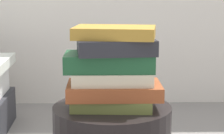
{
  "coord_description": "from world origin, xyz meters",
  "views": [
    {
      "loc": [
        -0.04,
        -1.32,
        0.91
      ],
      "look_at": [
        0.0,
        0.0,
        0.66
      ],
      "focal_mm": 69.65,
      "sensor_mm": 36.0,
      "label": 1
    }
  ],
  "objects_px": {
    "book_cream": "(112,76)",
    "book_forest": "(109,62)",
    "book_rust": "(114,90)",
    "book_charcoal": "(116,46)",
    "book_ochre": "(115,32)",
    "book_olive": "(111,100)"
  },
  "relations": [
    {
      "from": "book_olive",
      "to": "book_cream",
      "type": "distance_m",
      "value": 0.08
    },
    {
      "from": "book_cream",
      "to": "book_forest",
      "type": "height_order",
      "value": "book_forest"
    },
    {
      "from": "book_rust",
      "to": "book_forest",
      "type": "distance_m",
      "value": 0.09
    },
    {
      "from": "book_cream",
      "to": "book_rust",
      "type": "bearing_deg",
      "value": -63.57
    },
    {
      "from": "book_charcoal",
      "to": "book_forest",
      "type": "bearing_deg",
      "value": 161.73
    },
    {
      "from": "book_forest",
      "to": "book_ochre",
      "type": "distance_m",
      "value": 0.09
    },
    {
      "from": "book_cream",
      "to": "book_ochre",
      "type": "distance_m",
      "value": 0.14
    },
    {
      "from": "book_forest",
      "to": "book_charcoal",
      "type": "distance_m",
      "value": 0.05
    },
    {
      "from": "book_charcoal",
      "to": "book_ochre",
      "type": "height_order",
      "value": "book_ochre"
    },
    {
      "from": "book_olive",
      "to": "book_rust",
      "type": "distance_m",
      "value": 0.04
    },
    {
      "from": "book_olive",
      "to": "book_ochre",
      "type": "height_order",
      "value": "book_ochre"
    },
    {
      "from": "book_rust",
      "to": "book_cream",
      "type": "xyz_separation_m",
      "value": [
        -0.01,
        0.01,
        0.04
      ]
    },
    {
      "from": "book_charcoal",
      "to": "book_ochre",
      "type": "xyz_separation_m",
      "value": [
        -0.0,
        -0.0,
        0.04
      ]
    },
    {
      "from": "book_olive",
      "to": "book_forest",
      "type": "bearing_deg",
      "value": -134.48
    },
    {
      "from": "book_olive",
      "to": "book_charcoal",
      "type": "height_order",
      "value": "book_charcoal"
    },
    {
      "from": "book_rust",
      "to": "book_ochre",
      "type": "xyz_separation_m",
      "value": [
        0.0,
        0.0,
        0.18
      ]
    },
    {
      "from": "book_rust",
      "to": "book_ochre",
      "type": "height_order",
      "value": "book_ochre"
    },
    {
      "from": "book_rust",
      "to": "book_forest",
      "type": "relative_size",
      "value": 1.06
    },
    {
      "from": "book_rust",
      "to": "book_charcoal",
      "type": "height_order",
      "value": "book_charcoal"
    },
    {
      "from": "book_rust",
      "to": "book_cream",
      "type": "height_order",
      "value": "book_cream"
    },
    {
      "from": "book_ochre",
      "to": "book_forest",
      "type": "bearing_deg",
      "value": 163.61
    },
    {
      "from": "book_rust",
      "to": "book_charcoal",
      "type": "bearing_deg",
      "value": 58.16
    }
  ]
}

